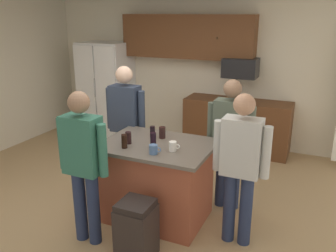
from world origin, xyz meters
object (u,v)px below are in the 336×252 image
object	(u,v)px
refrigerator	(106,89)
person_elder_center	(83,159)
glass_dark_ale	(152,131)
person_host_foreground	(241,161)
mug_blue_stoneware	(154,149)
mug_ceramic_white	(173,146)
glass_stout_tall	(129,138)
tumbler_amber	(162,133)
microwave_over_range	(241,68)
person_guest_by_door	(230,137)
person_guest_right	(126,120)
glass_short_whisky	(153,140)
trash_bin	(136,230)
kitchen_island	(157,181)
glass_pilsner	(124,141)

from	to	relation	value
refrigerator	person_elder_center	distance (m)	3.64
refrigerator	glass_dark_ale	size ratio (longest dim) A/B	14.40
person_host_foreground	mug_blue_stoneware	size ratio (longest dim) A/B	12.14
person_elder_center	mug_ceramic_white	world-z (taller)	person_elder_center
refrigerator	mug_blue_stoneware	distance (m)	3.63
mug_ceramic_white	glass_stout_tall	xyz separation A→B (m)	(-0.54, 0.00, 0.02)
tumbler_amber	person_elder_center	bearing A→B (deg)	-116.49
microwave_over_range	person_guest_by_door	size ratio (longest dim) A/B	0.35
person_guest_right	glass_short_whisky	world-z (taller)	person_guest_right
tumbler_amber	glass_stout_tall	world-z (taller)	same
person_elder_center	glass_dark_ale	distance (m)	0.97
person_elder_center	glass_short_whisky	bearing A→B (deg)	-5.57
mug_blue_stoneware	person_host_foreground	bearing A→B (deg)	12.86
person_guest_right	trash_bin	size ratio (longest dim) A/B	2.76
kitchen_island	glass_dark_ale	world-z (taller)	glass_dark_ale
microwave_over_range	tumbler_amber	distance (m)	2.44
person_host_foreground	glass_pilsner	distance (m)	1.24
glass_pilsner	mug_blue_stoneware	xyz separation A→B (m)	(0.36, -0.03, -0.03)
kitchen_island	trash_bin	size ratio (longest dim) A/B	2.03
tumbler_amber	glass_short_whisky	bearing A→B (deg)	-83.24
mug_ceramic_white	microwave_over_range	bearing A→B (deg)	88.74
mug_ceramic_white	glass_dark_ale	xyz separation A→B (m)	(-0.40, 0.33, 0.01)
microwave_over_range	person_elder_center	distance (m)	3.41
person_host_foreground	trash_bin	distance (m)	1.23
tumbler_amber	person_guest_right	bearing A→B (deg)	153.27
glass_pilsner	mug_blue_stoneware	size ratio (longest dim) A/B	1.15
kitchen_island	glass_stout_tall	size ratio (longest dim) A/B	9.06
glass_short_whisky	glass_pilsner	world-z (taller)	glass_short_whisky
person_host_foreground	person_guest_by_door	bearing A→B (deg)	-61.76
person_guest_by_door	person_elder_center	size ratio (longest dim) A/B	0.99
person_elder_center	person_guest_by_door	bearing A→B (deg)	-8.04
glass_short_whisky	trash_bin	bearing A→B (deg)	-79.27
glass_pilsner	mug_blue_stoneware	world-z (taller)	glass_pilsner
mug_ceramic_white	mug_blue_stoneware	distance (m)	0.22
person_guest_right	mug_ceramic_white	bearing A→B (deg)	2.31
person_guest_right	glass_stout_tall	bearing A→B (deg)	-20.11
person_guest_by_door	glass_stout_tall	size ratio (longest dim) A/B	11.75
mug_blue_stoneware	tumbler_amber	bearing A→B (deg)	104.62
person_elder_center	kitchen_island	bearing A→B (deg)	0.00
person_host_foreground	refrigerator	bearing A→B (deg)	-32.69
glass_pilsner	refrigerator	bearing A→B (deg)	126.81
refrigerator	mug_ceramic_white	xyz separation A→B (m)	(2.54, -2.58, 0.09)
person_host_foreground	tumbler_amber	bearing A→B (deg)	-10.59
person_guest_by_door	mug_ceramic_white	world-z (taller)	person_guest_by_door
tumbler_amber	glass_short_whisky	distance (m)	0.31
mug_ceramic_white	glass_dark_ale	size ratio (longest dim) A/B	0.98
person_guest_by_door	person_guest_right	distance (m)	1.40
mug_ceramic_white	glass_dark_ale	world-z (taller)	glass_dark_ale
trash_bin	glass_pilsner	bearing A→B (deg)	129.17
person_guest_by_door	mug_blue_stoneware	size ratio (longest dim) A/B	12.16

